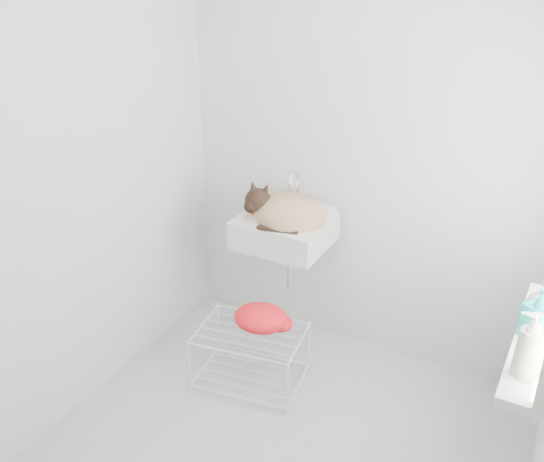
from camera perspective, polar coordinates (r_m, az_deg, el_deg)
The scene contains 12 objects.
floor at distance 3.24m, azimuth 1.09°, elevation -18.96°, with size 2.20×2.00×0.02m, color #AEB8BF.
back_wall at distance 3.39m, azimuth 9.16°, elevation 7.70°, with size 2.20×0.02×2.50m, color silver.
left_wall at distance 3.15m, azimuth -16.87°, elevation 5.49°, with size 0.02×2.00×2.50m, color silver.
windowsill at distance 2.68m, azimuth 23.20°, elevation -9.36°, with size 0.16×0.88×0.04m, color white.
sink at distance 3.45m, azimuth 1.17°, elevation 1.23°, with size 0.50×0.43×0.20m, color white.
faucet at distance 3.55m, azimuth 2.53°, elevation 4.35°, with size 0.18×0.13×0.18m, color silver, non-canonical shape.
cat at distance 3.42m, azimuth 1.23°, elevation 1.70°, with size 0.44×0.35×0.27m.
wire_rack at distance 3.50m, azimuth -1.99°, elevation -11.76°, with size 0.56×0.39×0.34m, color silver.
towel at distance 3.40m, azimuth -1.04°, elevation -8.50°, with size 0.30×0.21×0.12m, color red.
bottle_a at distance 2.45m, azimuth 22.25°, elevation -12.18°, with size 0.09×0.09×0.22m, color #E7EAC9.
bottle_b at distance 2.66m, azimuth 23.04°, elevation -9.04°, with size 0.10×0.10×0.22m, color teal.
bottle_c at distance 2.79m, azimuth 23.45°, elevation -7.40°, with size 0.13×0.13×0.17m, color beige.
Camera 1 is at (1.05, -2.06, 2.27)m, focal length 40.73 mm.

